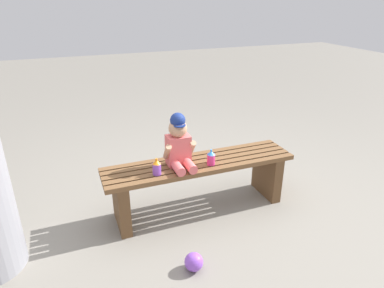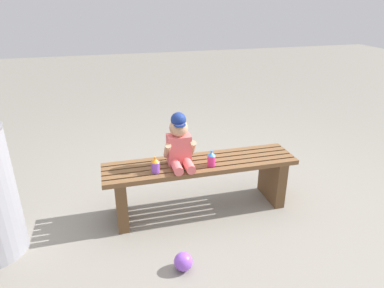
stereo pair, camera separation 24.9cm
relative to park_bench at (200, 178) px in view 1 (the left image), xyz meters
The scene contains 6 objects.
ground_plane 0.28m from the park_bench, 90.00° to the right, with size 16.00×16.00×0.00m, color gray.
park_bench is the anchor object (origin of this frame).
child_figure 0.36m from the park_bench, behind, with size 0.23×0.27×0.40m.
sippy_cup_left 0.42m from the park_bench, 167.76° to the right, with size 0.06×0.06×0.12m.
sippy_cup_right 0.22m from the park_bench, 52.93° to the right, with size 0.06×0.06×0.12m.
toy_ball 0.72m from the park_bench, 115.07° to the right, with size 0.12×0.12×0.12m, color #8C4CCC.
Camera 1 is at (-0.90, -2.17, 1.61)m, focal length 32.13 mm.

